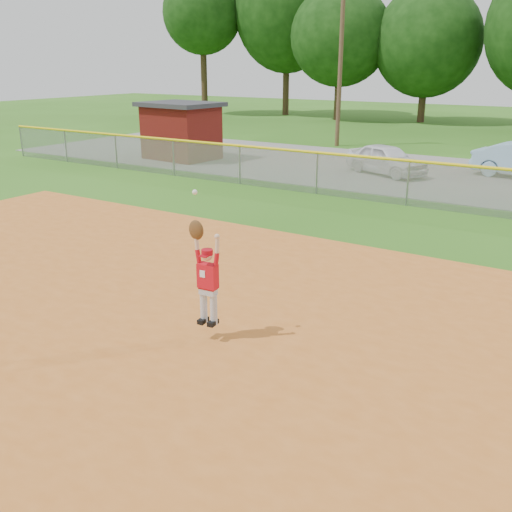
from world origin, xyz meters
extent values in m
plane|color=#2D6316|center=(0.00, 0.00, 0.00)|extent=(120.00, 120.00, 0.00)
cube|color=#BE6322|center=(0.00, -3.00, 0.02)|extent=(24.00, 16.00, 0.04)
cube|color=slate|center=(0.00, 16.00, 0.01)|extent=(44.00, 10.00, 0.03)
imported|color=white|center=(-2.51, 14.93, 0.66)|extent=(4.00, 2.85, 1.26)
cube|color=#52100B|center=(-12.51, 13.60, 1.27)|extent=(3.46, 2.73, 2.53)
cube|color=#333338|center=(-12.51, 13.60, 2.63)|extent=(3.90, 3.18, 0.20)
cube|color=gray|center=(0.00, 10.00, 0.75)|extent=(40.00, 0.03, 1.50)
cylinder|color=yellow|center=(0.00, 10.00, 1.50)|extent=(40.00, 0.10, 0.10)
cylinder|color=gray|center=(-20.00, 10.00, 0.75)|extent=(0.06, 0.06, 1.50)
cylinder|color=gray|center=(-16.67, 10.00, 0.75)|extent=(0.06, 0.06, 1.50)
cylinder|color=gray|center=(-13.33, 10.00, 0.75)|extent=(0.06, 0.06, 1.50)
cylinder|color=gray|center=(-10.00, 10.00, 0.75)|extent=(0.06, 0.06, 1.50)
cylinder|color=gray|center=(-6.67, 10.00, 0.75)|extent=(0.06, 0.06, 1.50)
cylinder|color=gray|center=(-3.33, 10.00, 0.75)|extent=(0.06, 0.06, 1.50)
cylinder|color=gray|center=(0.00, 10.00, 0.75)|extent=(0.06, 0.06, 1.50)
cylinder|color=#4C3823|center=(-8.00, 22.00, 4.50)|extent=(0.24, 0.24, 9.00)
cylinder|color=#422D1C|center=(-27.25, 35.02, 2.93)|extent=(0.56, 0.56, 5.87)
ellipsoid|color=#193F0F|center=(-27.25, 35.02, 8.67)|extent=(6.95, 6.95, 7.05)
cylinder|color=#422D1C|center=(-20.61, 38.40, 3.05)|extent=(0.56, 0.56, 6.10)
ellipsoid|color=#193F0F|center=(-20.61, 38.40, 9.01)|extent=(9.19, 9.19, 10.85)
cylinder|color=#422D1C|center=(-14.62, 36.53, 2.22)|extent=(0.56, 0.56, 4.43)
ellipsoid|color=#193F0F|center=(-14.62, 36.53, 6.55)|extent=(8.01, 8.01, 7.88)
cylinder|color=#422D1C|center=(-8.07, 38.17, 2.05)|extent=(0.56, 0.56, 4.11)
ellipsoid|color=#193F0F|center=(-8.07, 38.17, 6.07)|extent=(8.19, 8.19, 8.39)
cylinder|color=silver|center=(0.17, -1.34, 0.60)|extent=(0.13, 0.13, 0.55)
cylinder|color=silver|center=(0.37, -1.33, 0.60)|extent=(0.13, 0.13, 0.55)
cube|color=black|center=(0.17, -1.38, 0.37)|extent=(0.13, 0.23, 0.08)
cube|color=black|center=(0.37, -1.36, 0.37)|extent=(0.13, 0.23, 0.08)
cube|color=silver|center=(0.27, -1.34, 0.91)|extent=(0.30, 0.18, 0.11)
cube|color=maroon|center=(0.27, -1.34, 0.98)|extent=(0.31, 0.19, 0.04)
cube|color=red|center=(0.27, -1.34, 1.19)|extent=(0.34, 0.20, 0.42)
cube|color=white|center=(0.23, -1.43, 1.24)|extent=(0.10, 0.01, 0.12)
sphere|color=beige|center=(0.27, -1.34, 1.54)|extent=(0.20, 0.20, 0.19)
cylinder|color=#A90A17|center=(0.27, -1.34, 1.60)|extent=(0.21, 0.21, 0.09)
cube|color=#A90A17|center=(0.28, -1.44, 1.56)|extent=(0.15, 0.12, 0.02)
cylinder|color=red|center=(0.09, -1.35, 1.51)|extent=(0.11, 0.09, 0.23)
cylinder|color=beige|center=(0.07, -1.35, 1.74)|extent=(0.09, 0.07, 0.25)
ellipsoid|color=#4C2D14|center=(0.07, -1.35, 1.95)|extent=(0.30, 0.15, 0.33)
sphere|color=white|center=(0.07, -1.35, 2.58)|extent=(0.09, 0.09, 0.08)
cylinder|color=red|center=(0.44, -1.32, 1.51)|extent=(0.11, 0.09, 0.23)
cylinder|color=beige|center=(0.47, -1.32, 1.74)|extent=(0.09, 0.07, 0.25)
sphere|color=beige|center=(0.47, -1.32, 1.89)|extent=(0.09, 0.09, 0.09)
camera|label=1|loc=(5.64, -8.37, 4.53)|focal=40.00mm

